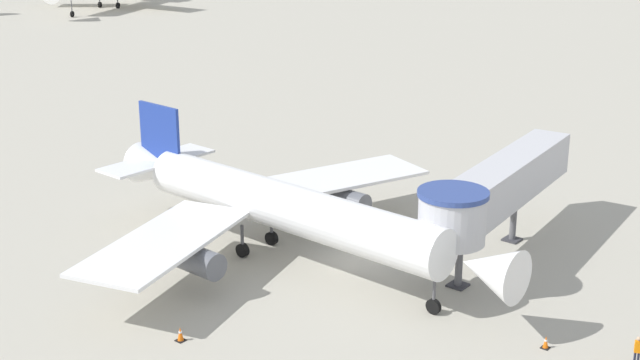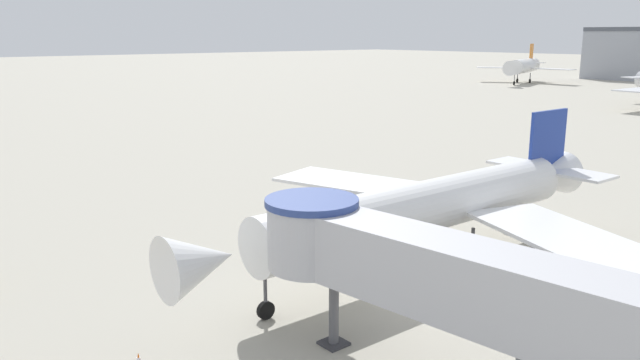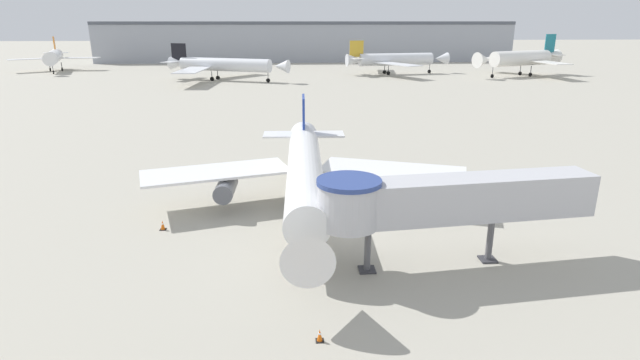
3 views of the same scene
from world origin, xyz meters
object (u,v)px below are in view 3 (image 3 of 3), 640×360
(background_jet_black_tail, at_px, (222,65))
(background_jet_teal_tail, at_px, (522,58))
(background_jet_orange_tail, at_px, (54,57))
(background_jet_gold_tail, at_px, (393,59))
(main_airplane, at_px, (305,172))
(jet_bridge, at_px, (438,199))
(traffic_cone_port_wing, at_px, (163,225))
(traffic_cone_near_nose, at_px, (320,335))

(background_jet_black_tail, height_order, background_jet_teal_tail, background_jet_teal_tail)
(background_jet_orange_tail, relative_size, background_jet_teal_tail, 0.84)
(background_jet_teal_tail, distance_m, background_jet_gold_tail, 37.74)
(background_jet_orange_tail, bearing_deg, background_jet_black_tail, -45.99)
(background_jet_black_tail, bearing_deg, background_jet_orange_tail, 85.02)
(main_airplane, bearing_deg, background_jet_teal_tail, 58.96)
(background_jet_black_tail, bearing_deg, jet_bridge, -143.80)
(jet_bridge, relative_size, background_jet_black_tail, 0.50)
(jet_bridge, height_order, traffic_cone_port_wing, jet_bridge)
(background_jet_black_tail, distance_m, background_jet_orange_tail, 64.67)
(jet_bridge, height_order, background_jet_orange_tail, background_jet_orange_tail)
(traffic_cone_port_wing, xyz_separation_m, background_jet_teal_tail, (80.07, 109.87, 4.85))
(background_jet_black_tail, relative_size, background_jet_teal_tail, 1.19)
(main_airplane, xyz_separation_m, traffic_cone_near_nose, (0.01, -18.44, -3.22))
(background_jet_teal_tail, relative_size, background_jet_gold_tail, 0.90)
(main_airplane, relative_size, background_jet_gold_tail, 0.88)
(background_jet_orange_tail, xyz_separation_m, background_jet_teal_tail, (144.85, -24.14, 0.49))
(background_jet_black_tail, height_order, background_jet_gold_tail, background_jet_gold_tail)
(traffic_cone_near_nose, xyz_separation_m, background_jet_gold_tail, (31.78, 133.28, 4.14))
(traffic_cone_port_wing, height_order, background_jet_black_tail, background_jet_black_tail)
(main_airplane, relative_size, background_jet_orange_tail, 1.17)
(jet_bridge, xyz_separation_m, traffic_cone_near_nose, (-8.25, -7.91, -4.40))
(background_jet_black_tail, bearing_deg, main_airplane, -146.89)
(background_jet_orange_tail, bearing_deg, traffic_cone_near_nose, -81.43)
(background_jet_black_tail, bearing_deg, background_jet_gold_tail, -52.16)
(background_jet_orange_tail, xyz_separation_m, background_jet_gold_tail, (108.01, -16.00, -0.26))
(traffic_cone_port_wing, distance_m, traffic_cone_near_nose, 19.08)
(main_airplane, xyz_separation_m, jet_bridge, (8.26, -10.53, 1.18))
(main_airplane, relative_size, traffic_cone_near_nose, 43.92)
(traffic_cone_port_wing, height_order, traffic_cone_near_nose, traffic_cone_port_wing)
(traffic_cone_near_nose, height_order, background_jet_black_tail, background_jet_black_tail)
(traffic_cone_near_nose, height_order, background_jet_gold_tail, background_jet_gold_tail)
(background_jet_teal_tail, bearing_deg, main_airplane, -55.49)
(traffic_cone_near_nose, height_order, background_jet_orange_tail, background_jet_orange_tail)
(main_airplane, height_order, jet_bridge, main_airplane)
(traffic_cone_port_wing, xyz_separation_m, background_jet_black_tail, (-7.43, 104.15, 3.93))
(main_airplane, distance_m, background_jet_black_tail, 102.72)
(traffic_cone_port_wing, bearing_deg, main_airplane, 15.54)
(main_airplane, bearing_deg, background_jet_black_tail, 102.29)
(traffic_cone_near_nose, height_order, background_jet_teal_tail, background_jet_teal_tail)
(background_jet_black_tail, bearing_deg, background_jet_teal_tail, -63.73)
(main_airplane, height_order, background_jet_orange_tail, background_jet_orange_tail)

